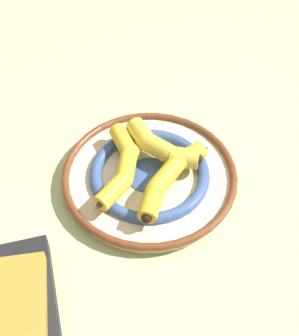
{
  "coord_description": "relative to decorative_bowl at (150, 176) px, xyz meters",
  "views": [
    {
      "loc": [
        -0.24,
        -0.45,
        0.67
      ],
      "look_at": [
        0.02,
        0.02,
        0.04
      ],
      "focal_mm": 50.0,
      "sensor_mm": 36.0,
      "label": 1
    }
  ],
  "objects": [
    {
      "name": "banana_c",
      "position": [
        0.04,
        0.03,
        0.03
      ],
      "size": [
        0.09,
        0.16,
        0.04
      ],
      "rotation": [
        0.0,
        0.0,
        -1.15
      ],
      "color": "gold",
      "rests_on": "decorative_bowl"
    },
    {
      "name": "decorative_bowl",
      "position": [
        0.0,
        0.0,
        0.0
      ],
      "size": [
        0.32,
        0.32,
        0.03
      ],
      "color": "beige",
      "rests_on": "ground_plane"
    },
    {
      "name": "book_stack",
      "position": [
        -0.3,
        -0.14,
        0.02
      ],
      "size": [
        0.19,
        0.24,
        0.08
      ],
      "rotation": [
        0.0,
        0.0,
        1.37
      ],
      "color": "#B28933",
      "rests_on": "ground_plane"
    },
    {
      "name": "banana_b",
      "position": [
        -0.05,
        0.02,
        0.03
      ],
      "size": [
        0.13,
        0.17,
        0.03
      ],
      "rotation": [
        0.0,
        0.0,
        0.96
      ],
      "color": "yellow",
      "rests_on": "decorative_bowl"
    },
    {
      "name": "banana_a",
      "position": [
        0.02,
        -0.04,
        0.03
      ],
      "size": [
        0.18,
        0.11,
        0.03
      ],
      "rotation": [
        0.0,
        0.0,
        3.62
      ],
      "color": "gold",
      "rests_on": "decorative_bowl"
    },
    {
      "name": "ground_plane",
      "position": [
        -0.02,
        -0.02,
        -0.02
      ],
      "size": [
        2.8,
        2.8,
        0.0
      ],
      "primitive_type": "plane",
      "color": "#B2C693"
    }
  ]
}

